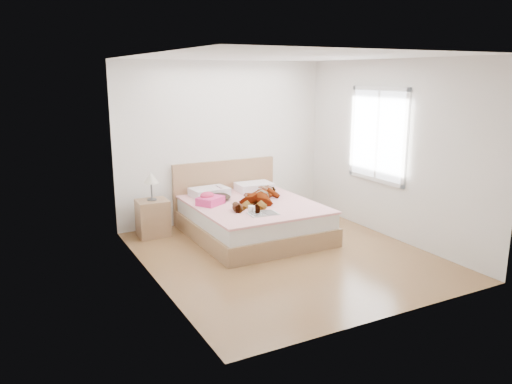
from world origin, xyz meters
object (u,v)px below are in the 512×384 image
Objects in this scene: woman at (260,194)px; nightstand at (153,215)px; phone at (219,187)px; bed at (250,217)px; plush_toy at (237,207)px; magazine at (263,213)px; coffee_mug at (251,209)px; towel at (210,199)px.

woman is 1.53× the size of nightstand.
phone is 0.05× the size of bed.
nightstand is at bearing 132.55° from plush_toy.
bed is (0.35, -0.37, -0.43)m from phone.
magazine is (-0.15, -0.69, 0.24)m from bed.
bed is at bearing 64.14° from coffee_mug.
phone is 0.77m from plush_toy.
phone is 1.08m from nightstand.
magazine is (0.45, -0.82, -0.07)m from towel.
bed is 4.53× the size of towel.
phone is 0.93m from coffee_mug.
magazine is (0.20, -1.05, -0.19)m from phone.
coffee_mug is (0.09, -0.91, -0.15)m from phone.
magazine is at bearing -74.16° from woman.
phone reaches higher than coffee_mug.
woman is 0.66m from plush_toy.
towel is (-0.26, -0.23, -0.12)m from phone.
plush_toy is (-0.41, -0.39, 0.30)m from bed.
bed is 16.09× the size of coffee_mug.
plush_toy is at bearing 130.39° from magazine.
towel is at bearing 167.66° from bed.
towel is at bearing 118.89° from magazine.
nightstand is (-0.98, 0.25, -0.38)m from phone.
plush_toy is at bearing -143.58° from phone.
woman is at bearing 32.55° from plush_toy.
woman is 1.64m from nightstand.
towel is at bearing 173.29° from phone.
bed reaches higher than plush_toy.
coffee_mug is 1.60m from nightstand.
woman reaches higher than towel.
woman is 0.73m from magazine.
towel is 0.56m from plush_toy.
towel is at bearing 110.85° from plush_toy.
coffee_mug is at bearing -88.23° from woman.
nightstand is at bearing 132.07° from magazine.
nightstand is (-1.33, 0.62, 0.05)m from bed.
bed is at bearing 43.63° from plush_toy.
bed is 0.64m from plush_toy.
towel is 0.47× the size of nightstand.
nightstand reaches higher than phone.
coffee_mug is at bearing 127.17° from magazine.
woman is at bearing 65.07° from magazine.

